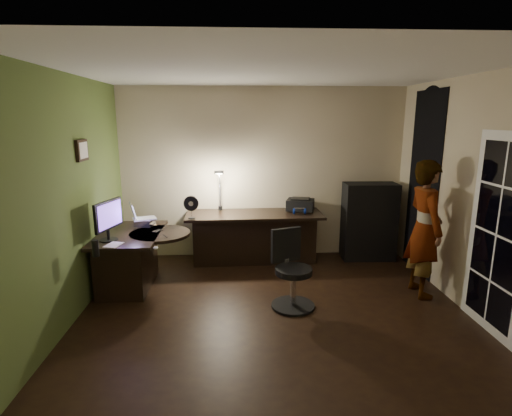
{
  "coord_description": "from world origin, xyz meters",
  "views": [
    {
      "loc": [
        -0.42,
        -4.33,
        2.22
      ],
      "look_at": [
        -0.15,
        1.05,
        1.0
      ],
      "focal_mm": 28.0,
      "sensor_mm": 36.0,
      "label": 1
    }
  ],
  "objects_px": {
    "desk_left": "(131,260)",
    "desk_right": "(254,238)",
    "person": "(425,229)",
    "cabinet": "(369,221)",
    "office_chair": "(294,271)",
    "monitor": "(108,226)"
  },
  "relations": [
    {
      "from": "desk_left",
      "to": "desk_right",
      "type": "bearing_deg",
      "value": 26.2
    },
    {
      "from": "desk_right",
      "to": "person",
      "type": "height_order",
      "value": "person"
    },
    {
      "from": "cabinet",
      "to": "office_chair",
      "type": "bearing_deg",
      "value": -129.41
    },
    {
      "from": "cabinet",
      "to": "person",
      "type": "bearing_deg",
      "value": -77.97
    },
    {
      "from": "office_chair",
      "to": "cabinet",
      "type": "bearing_deg",
      "value": 29.12
    },
    {
      "from": "monitor",
      "to": "office_chair",
      "type": "distance_m",
      "value": 2.33
    },
    {
      "from": "cabinet",
      "to": "person",
      "type": "distance_m",
      "value": 1.39
    },
    {
      "from": "desk_left",
      "to": "person",
      "type": "height_order",
      "value": "person"
    },
    {
      "from": "desk_left",
      "to": "desk_right",
      "type": "height_order",
      "value": "desk_right"
    },
    {
      "from": "cabinet",
      "to": "desk_right",
      "type": "bearing_deg",
      "value": -175.95
    },
    {
      "from": "desk_left",
      "to": "person",
      "type": "distance_m",
      "value": 3.82
    },
    {
      "from": "office_chair",
      "to": "person",
      "type": "relative_size",
      "value": 0.54
    },
    {
      "from": "desk_right",
      "to": "office_chair",
      "type": "height_order",
      "value": "office_chair"
    },
    {
      "from": "office_chair",
      "to": "desk_right",
      "type": "bearing_deg",
      "value": 84.13
    },
    {
      "from": "desk_right",
      "to": "person",
      "type": "bearing_deg",
      "value": -32.99
    },
    {
      "from": "cabinet",
      "to": "monitor",
      "type": "height_order",
      "value": "cabinet"
    },
    {
      "from": "cabinet",
      "to": "office_chair",
      "type": "height_order",
      "value": "cabinet"
    },
    {
      "from": "desk_left",
      "to": "person",
      "type": "xyz_separation_m",
      "value": [
        3.76,
        -0.42,
        0.49
      ]
    },
    {
      "from": "person",
      "to": "office_chair",
      "type": "bearing_deg",
      "value": 98.37
    },
    {
      "from": "desk_right",
      "to": "monitor",
      "type": "xyz_separation_m",
      "value": [
        -1.86,
        -1.15,
        0.53
      ]
    },
    {
      "from": "desk_right",
      "to": "office_chair",
      "type": "xyz_separation_m",
      "value": [
        0.39,
        -1.57,
        0.07
      ]
    },
    {
      "from": "person",
      "to": "monitor",
      "type": "bearing_deg",
      "value": 86.48
    }
  ]
}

